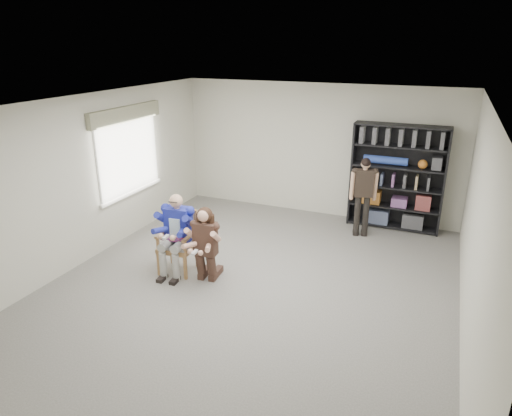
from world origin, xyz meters
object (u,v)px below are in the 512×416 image
at_px(kneeling_woman, 205,246).
at_px(standing_man, 363,198).
at_px(seated_man, 177,234).
at_px(bookshelf, 397,178).
at_px(armchair, 177,243).

bearing_deg(kneeling_woman, standing_man, 50.01).
bearing_deg(standing_man, kneeling_woman, -141.51).
relative_size(seated_man, kneeling_woman, 1.09).
height_order(seated_man, standing_man, standing_man).
distance_m(bookshelf, standing_man, 0.91).
distance_m(armchair, seated_man, 0.15).
bearing_deg(armchair, kneeling_woman, -16.89).
bearing_deg(armchair, bookshelf, 42.68).
distance_m(seated_man, standing_man, 3.64).
relative_size(armchair, kneeling_woman, 0.84).
bearing_deg(bookshelf, seated_man, -132.11).
bearing_deg(seated_man, bookshelf, 42.68).
xyz_separation_m(armchair, standing_man, (2.50, 2.64, 0.27)).
xyz_separation_m(armchair, seated_man, (0.00, 0.00, 0.15)).
xyz_separation_m(armchair, kneeling_woman, (0.58, -0.12, 0.10)).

